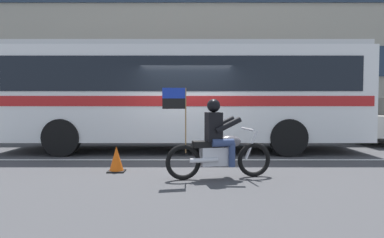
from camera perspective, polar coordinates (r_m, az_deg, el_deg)
ground_plane at (r=10.12m, az=-0.69°, el=-5.87°), size 60.00×60.00×0.00m
sidewalk_curb at (r=15.18m, az=-0.40°, el=-2.71°), size 28.00×3.80×0.15m
lane_center_stripe at (r=9.53m, az=-0.74°, el=-6.38°), size 26.60×0.14×0.01m
office_building_facade at (r=17.71m, az=-0.33°, el=13.57°), size 28.00×0.89×9.68m
transit_bus at (r=11.21m, az=-1.30°, el=4.62°), size 10.73×2.63×3.22m
motorcycle_with_rider at (r=7.18m, az=4.30°, el=-4.04°), size 2.16×0.77×1.78m
fire_hydrant at (r=14.60m, az=-12.51°, el=-1.24°), size 0.22×0.30×0.75m
traffic_cone at (r=8.06m, az=-11.56°, el=-6.29°), size 0.36×0.36×0.55m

